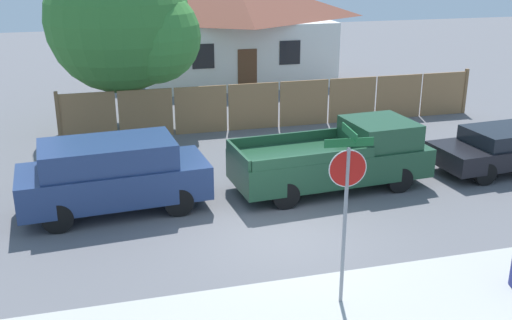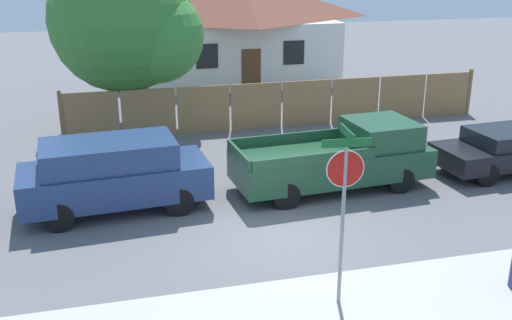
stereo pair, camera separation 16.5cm
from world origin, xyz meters
The scene contains 8 objects.
ground_plane centered at (0.00, 0.00, 0.00)m, with size 80.00×80.00×0.00m, color slate.
wooden_fence centered at (2.55, 8.55, 0.85)m, with size 15.72×0.12×1.80m.
house centered at (2.83, 17.20, 2.69)m, with size 9.78×5.95×5.18m.
oak_tree centered at (-2.74, 9.71, 3.81)m, with size 5.33×5.07×6.46m.
red_suv centered at (-3.69, 2.36, 0.99)m, with size 4.75×2.26×1.83m.
orange_pickup centered at (2.37, 2.38, 0.87)m, with size 5.51×2.39×1.81m.
parked_sedan centered at (7.72, 2.36, 0.69)m, with size 4.67×2.15×1.31m.
stop_sign centered at (0.22, -3.01, 2.29)m, with size 0.88×0.79×3.39m.
Camera 2 is at (-3.69, -12.06, 6.25)m, focal length 42.00 mm.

